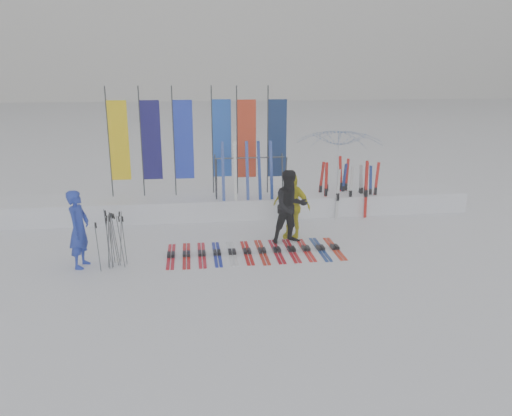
{
  "coord_description": "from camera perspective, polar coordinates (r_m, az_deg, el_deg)",
  "views": [
    {
      "loc": [
        -1.34,
        -9.95,
        4.26
      ],
      "look_at": [
        0.2,
        1.6,
        1.0
      ],
      "focal_mm": 35.0,
      "sensor_mm": 36.0,
      "label": 1
    }
  ],
  "objects": [
    {
      "name": "upright_skis",
      "position": [
        15.32,
        10.61,
        2.24
      ],
      "size": [
        1.64,
        1.06,
        1.7
      ],
      "color": "red",
      "rests_on": "ground"
    },
    {
      "name": "tent_canopy",
      "position": [
        16.18,
        9.39,
        4.7
      ],
      "size": [
        3.3,
        3.34,
        2.5
      ],
      "primitive_type": "imported",
      "rotation": [
        0.0,
        0.0,
        -0.23
      ],
      "color": "white",
      "rests_on": "ground"
    },
    {
      "name": "person_blue",
      "position": [
        11.59,
        -19.58,
        -2.29
      ],
      "size": [
        0.55,
        0.71,
        1.75
      ],
      "primitive_type": "imported",
      "rotation": [
        0.0,
        0.0,
        1.35
      ],
      "color": "#1D34AD",
      "rests_on": "ground"
    },
    {
      "name": "person_black",
      "position": [
        12.48,
        3.95,
        0.13
      ],
      "size": [
        1.03,
        0.87,
        1.86
      ],
      "primitive_type": "imported",
      "rotation": [
        0.0,
        0.0,
        0.2
      ],
      "color": "black",
      "rests_on": "ground"
    },
    {
      "name": "feather_flags",
      "position": [
        14.9,
        -6.47,
        7.76
      ],
      "size": [
        5.21,
        0.24,
        3.2
      ],
      "color": "#383A3F",
      "rests_on": "ground"
    },
    {
      "name": "person_yellow",
      "position": [
        12.87,
        4.09,
        0.24
      ],
      "size": [
        1.07,
        0.89,
        1.71
      ],
      "primitive_type": "imported",
      "rotation": [
        0.0,
        0.0,
        -0.57
      ],
      "color": "yellow",
      "rests_on": "ground"
    },
    {
      "name": "ski_rack",
      "position": [
        14.54,
        -0.66,
        4.22
      ],
      "size": [
        2.04,
        0.8,
        1.23
      ],
      "color": "#383A3F",
      "rests_on": "ground"
    },
    {
      "name": "pole_cluster",
      "position": [
        11.45,
        -16.07,
        -3.59
      ],
      "size": [
        0.56,
        0.69,
        1.26
      ],
      "color": "#595B60",
      "rests_on": "ground"
    },
    {
      "name": "ski_row",
      "position": [
        12.01,
        -0.25,
        -4.97
      ],
      "size": [
        4.13,
        1.7,
        0.07
      ],
      "color": "#B60E1B",
      "rests_on": "ground"
    },
    {
      "name": "ground",
      "position": [
        10.91,
        0.07,
        -7.36
      ],
      "size": [
        120.0,
        120.0,
        0.0
      ],
      "primitive_type": "plane",
      "color": "white",
      "rests_on": "ground"
    },
    {
      "name": "snow_bank",
      "position": [
        15.14,
        -2.25,
        0.45
      ],
      "size": [
        14.0,
        1.6,
        0.6
      ],
      "primitive_type": "cube",
      "color": "white",
      "rests_on": "ground"
    }
  ]
}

